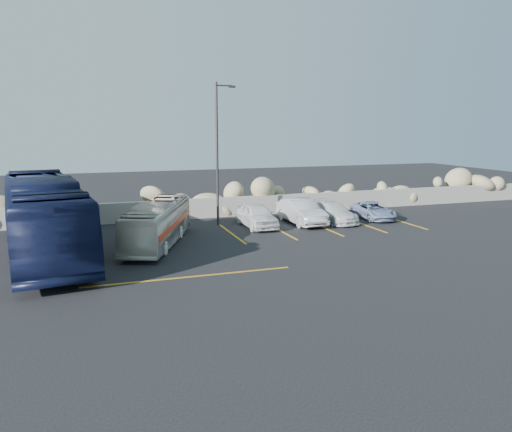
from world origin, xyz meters
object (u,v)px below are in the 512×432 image
object	(u,v)px
vintage_bus	(158,224)
car_b	(301,211)
lamppost	(218,150)
car_d	(373,210)
car_c	(333,212)
car_a	(257,215)
tour_coach	(44,216)

from	to	relation	value
vintage_bus	car_b	size ratio (longest dim) A/B	1.71
lamppost	car_d	distance (m)	10.24
lamppost	car_c	world-z (taller)	lamppost
lamppost	car_a	bearing A→B (deg)	-32.32
lamppost	car_b	distance (m)	5.97
car_a	tour_coach	bearing A→B (deg)	-165.24
vintage_bus	tour_coach	world-z (taller)	tour_coach
car_a	lamppost	bearing A→B (deg)	147.86
tour_coach	lamppost	bearing A→B (deg)	16.45
car_c	car_b	bearing A→B (deg)	171.66
vintage_bus	car_b	distance (m)	8.99
vintage_bus	car_b	xyz separation A→B (m)	(8.62, 2.54, -0.32)
lamppost	car_b	bearing A→B (deg)	-13.66
lamppost	car_b	xyz separation A→B (m)	(4.65, -1.13, -3.58)
car_a	car_b	size ratio (longest dim) A/B	0.90
vintage_bus	car_c	bearing A→B (deg)	34.49
lamppost	car_c	size ratio (longest dim) A/B	2.01
car_c	car_d	size ratio (longest dim) A/B	1.08
car_b	car_d	world-z (taller)	car_b
lamppost	tour_coach	bearing A→B (deg)	-155.84
vintage_bus	car_a	xyz separation A→B (m)	(5.86, 2.47, -0.37)
vintage_bus	car_c	world-z (taller)	vintage_bus
vintage_bus	car_a	world-z (taller)	vintage_bus
vintage_bus	car_d	world-z (taller)	vintage_bus
tour_coach	car_d	distance (m)	18.63
lamppost	car_a	size ratio (longest dim) A/B	2.05
lamppost	car_b	size ratio (longest dim) A/B	1.85
car_c	lamppost	bearing A→B (deg)	164.95
vintage_bus	car_c	distance (m)	10.86
car_a	car_d	world-z (taller)	car_a
lamppost	car_a	distance (m)	4.26
car_b	car_d	xyz separation A→B (m)	(4.80, -0.03, -0.20)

